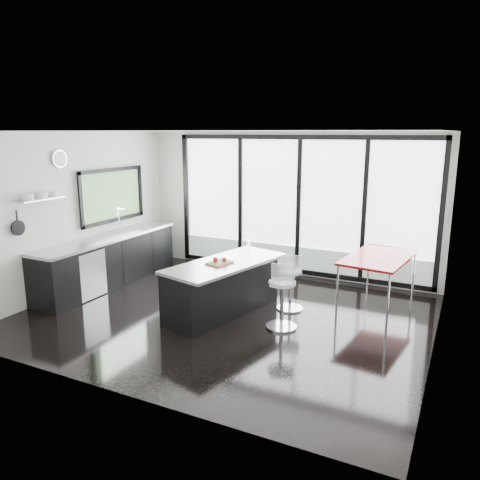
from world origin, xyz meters
The scene contains 11 objects.
floor centered at (0.00, 0.00, 0.00)m, with size 6.00×5.00×0.00m, color black.
ceiling centered at (0.00, 0.00, 2.80)m, with size 6.00×5.00×0.00m, color white.
wall_back centered at (0.27, 2.47, 1.27)m, with size 6.00×0.09×2.80m.
wall_front centered at (0.00, -2.50, 1.40)m, with size 6.00×0.00×2.80m, color silver.
wall_left centered at (-2.97, 0.27, 1.56)m, with size 0.26×5.00×2.80m.
wall_right centered at (3.00, 0.00, 1.40)m, with size 0.00×5.00×2.80m, color silver.
counter_cabinets centered at (-2.67, 0.40, 0.46)m, with size 0.69×3.24×1.36m.
island centered at (-0.10, 0.09, 0.43)m, with size 1.33×2.20×1.09m.
bar_stool_near centered at (0.96, -0.07, 0.36)m, with size 0.45×0.45×0.71m, color silver.
bar_stool_far centered at (0.81, 0.68, 0.33)m, with size 0.42×0.42×0.66m, color silver.
red_table centered at (2.02, 1.47, 0.42)m, with size 0.89×1.56×0.83m, color maroon.
Camera 1 is at (3.24, -6.04, 2.79)m, focal length 35.00 mm.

